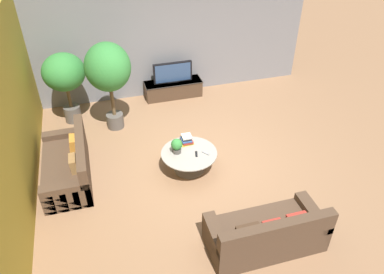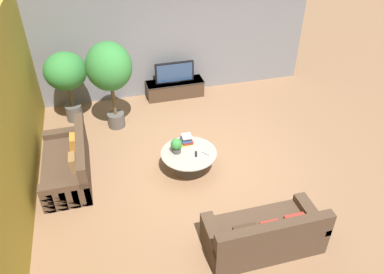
{
  "view_description": "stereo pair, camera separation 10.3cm",
  "coord_description": "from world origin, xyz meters",
  "px_view_note": "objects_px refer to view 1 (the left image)",
  "views": [
    {
      "loc": [
        -1.82,
        -5.53,
        4.91
      ],
      "look_at": [
        -0.15,
        0.28,
        0.55
      ],
      "focal_mm": 35.0,
      "sensor_mm": 36.0,
      "label": 1
    },
    {
      "loc": [
        -1.73,
        -5.56,
        4.91
      ],
      "look_at": [
        -0.15,
        0.28,
        0.55
      ],
      "focal_mm": 35.0,
      "sensor_mm": 36.0,
      "label": 2
    }
  ],
  "objects_px": {
    "couch_by_wall": "(69,166)",
    "couch_near_entry": "(266,234)",
    "media_console": "(173,89)",
    "potted_plant_tabletop": "(177,146)",
    "coffee_table": "(189,158)",
    "potted_palm_corner": "(108,70)",
    "television": "(173,73)",
    "potted_palm_tall": "(64,75)"
  },
  "relations": [
    {
      "from": "coffee_table",
      "to": "couch_by_wall",
      "type": "distance_m",
      "value": 2.32
    },
    {
      "from": "couch_by_wall",
      "to": "potted_palm_corner",
      "type": "bearing_deg",
      "value": 145.44
    },
    {
      "from": "television",
      "to": "potted_palm_corner",
      "type": "bearing_deg",
      "value": -147.82
    },
    {
      "from": "media_console",
      "to": "television",
      "type": "distance_m",
      "value": 0.46
    },
    {
      "from": "coffee_table",
      "to": "television",
      "type": "bearing_deg",
      "value": 82.25
    },
    {
      "from": "media_console",
      "to": "potted_palm_corner",
      "type": "distance_m",
      "value": 2.28
    },
    {
      "from": "coffee_table",
      "to": "potted_palm_tall",
      "type": "relative_size",
      "value": 0.65
    },
    {
      "from": "couch_near_entry",
      "to": "potted_palm_corner",
      "type": "bearing_deg",
      "value": -65.28
    },
    {
      "from": "couch_by_wall",
      "to": "couch_near_entry",
      "type": "height_order",
      "value": "same"
    },
    {
      "from": "couch_by_wall",
      "to": "potted_palm_corner",
      "type": "relative_size",
      "value": 0.91
    },
    {
      "from": "television",
      "to": "coffee_table",
      "type": "relative_size",
      "value": 0.91
    },
    {
      "from": "coffee_table",
      "to": "potted_palm_corner",
      "type": "relative_size",
      "value": 0.54
    },
    {
      "from": "potted_palm_corner",
      "to": "couch_by_wall",
      "type": "bearing_deg",
      "value": -124.56
    },
    {
      "from": "media_console",
      "to": "couch_by_wall",
      "type": "distance_m",
      "value": 3.71
    },
    {
      "from": "potted_palm_tall",
      "to": "potted_palm_corner",
      "type": "distance_m",
      "value": 1.11
    },
    {
      "from": "coffee_table",
      "to": "couch_by_wall",
      "type": "bearing_deg",
      "value": 169.54
    },
    {
      "from": "media_console",
      "to": "television",
      "type": "relative_size",
      "value": 1.49
    },
    {
      "from": "media_console",
      "to": "couch_by_wall",
      "type": "height_order",
      "value": "couch_by_wall"
    },
    {
      "from": "media_console",
      "to": "potted_palm_corner",
      "type": "relative_size",
      "value": 0.73
    },
    {
      "from": "potted_palm_tall",
      "to": "potted_palm_corner",
      "type": "bearing_deg",
      "value": -30.39
    },
    {
      "from": "coffee_table",
      "to": "couch_near_entry",
      "type": "bearing_deg",
      "value": -73.02
    },
    {
      "from": "couch_near_entry",
      "to": "potted_palm_corner",
      "type": "distance_m",
      "value": 4.64
    },
    {
      "from": "potted_plant_tabletop",
      "to": "couch_near_entry",
      "type": "bearing_deg",
      "value": -68.4
    },
    {
      "from": "potted_palm_tall",
      "to": "media_console",
      "type": "bearing_deg",
      "value": 10.59
    },
    {
      "from": "couch_near_entry",
      "to": "television",
      "type": "bearing_deg",
      "value": -87.25
    },
    {
      "from": "couch_by_wall",
      "to": "potted_palm_corner",
      "type": "distance_m",
      "value": 2.19
    },
    {
      "from": "television",
      "to": "couch_near_entry",
      "type": "distance_m",
      "value": 5.13
    },
    {
      "from": "couch_by_wall",
      "to": "potted_palm_tall",
      "type": "distance_m",
      "value": 2.27
    },
    {
      "from": "couch_by_wall",
      "to": "potted_plant_tabletop",
      "type": "xyz_separation_m",
      "value": [
        2.06,
        -0.34,
        0.31
      ]
    },
    {
      "from": "coffee_table",
      "to": "couch_near_entry",
      "type": "relative_size",
      "value": 0.6
    },
    {
      "from": "media_console",
      "to": "couch_by_wall",
      "type": "relative_size",
      "value": 0.81
    },
    {
      "from": "couch_near_entry",
      "to": "potted_palm_corner",
      "type": "xyz_separation_m",
      "value": [
        -1.88,
        4.08,
        1.16
      ]
    },
    {
      "from": "coffee_table",
      "to": "potted_plant_tabletop",
      "type": "height_order",
      "value": "potted_plant_tabletop"
    },
    {
      "from": "television",
      "to": "potted_palm_corner",
      "type": "height_order",
      "value": "potted_palm_corner"
    },
    {
      "from": "potted_palm_tall",
      "to": "potted_plant_tabletop",
      "type": "relative_size",
      "value": 5.57
    },
    {
      "from": "couch_near_entry",
      "to": "couch_by_wall",
      "type": "bearing_deg",
      "value": -41.03
    },
    {
      "from": "television",
      "to": "potted_palm_tall",
      "type": "bearing_deg",
      "value": -169.44
    },
    {
      "from": "coffee_table",
      "to": "potted_plant_tabletop",
      "type": "bearing_deg",
      "value": 160.63
    },
    {
      "from": "media_console",
      "to": "potted_plant_tabletop",
      "type": "height_order",
      "value": "potted_plant_tabletop"
    },
    {
      "from": "couch_by_wall",
      "to": "couch_near_entry",
      "type": "relative_size",
      "value": 1.02
    },
    {
      "from": "potted_plant_tabletop",
      "to": "coffee_table",
      "type": "bearing_deg",
      "value": -19.37
    },
    {
      "from": "television",
      "to": "potted_palm_tall",
      "type": "distance_m",
      "value": 2.66
    }
  ]
}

